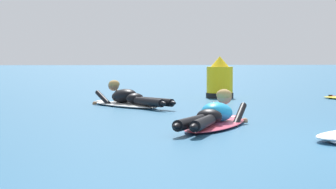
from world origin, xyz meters
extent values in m
plane|color=#235B84|center=(0.00, 10.00, 0.00)|extent=(120.00, 120.00, 0.00)
ellipsoid|color=#E54C66|center=(-2.40, 2.44, 0.04)|extent=(1.44, 2.23, 0.07)
ellipsoid|color=#E54C66|center=(-1.97, 3.39, 0.05)|extent=(0.27, 0.27, 0.06)
ellipsoid|color=#1E9EDB|center=(-2.38, 2.48, 0.20)|extent=(0.65, 0.78, 0.35)
ellipsoid|color=black|center=(-2.55, 2.12, 0.17)|extent=(0.43, 0.40, 0.20)
cylinder|color=black|center=(-2.86, 1.63, 0.14)|extent=(0.53, 0.82, 0.14)
ellipsoid|color=black|center=(-3.06, 1.25, 0.14)|extent=(0.18, 0.24, 0.08)
cylinder|color=black|center=(-2.72, 1.56, 0.14)|extent=(0.44, 0.85, 0.14)
ellipsoid|color=black|center=(-2.87, 1.16, 0.14)|extent=(0.18, 0.24, 0.08)
cylinder|color=black|center=(-2.43, 2.92, 0.12)|extent=(0.34, 0.60, 0.35)
sphere|color=tan|center=(-2.26, 3.28, 0.02)|extent=(0.09, 0.09, 0.09)
cylinder|color=black|center=(-2.04, 2.71, 0.12)|extent=(0.34, 0.60, 0.35)
sphere|color=tan|center=(-1.88, 3.06, 0.02)|extent=(0.09, 0.09, 0.09)
sphere|color=tan|center=(-2.22, 2.85, 0.38)|extent=(0.21, 0.21, 0.21)
ellipsoid|color=#AD894C|center=(-2.23, 2.83, 0.41)|extent=(0.28, 0.27, 0.16)
ellipsoid|color=white|center=(-3.47, 6.39, 0.04)|extent=(1.49, 2.03, 0.07)
ellipsoid|color=white|center=(-3.93, 7.22, 0.05)|extent=(0.28, 0.28, 0.06)
ellipsoid|color=black|center=(-3.49, 6.43, 0.20)|extent=(0.67, 0.78, 0.35)
ellipsoid|color=black|center=(-3.30, 6.09, 0.17)|extent=(0.43, 0.41, 0.20)
cylinder|color=black|center=(-3.08, 5.54, 0.14)|extent=(0.51, 0.86, 0.14)
ellipsoid|color=black|center=(-2.89, 5.14, 0.14)|extent=(0.19, 0.24, 0.08)
cylinder|color=black|center=(-2.94, 5.62, 0.14)|extent=(0.59, 0.82, 0.14)
ellipsoid|color=black|center=(-2.71, 5.24, 0.14)|extent=(0.19, 0.24, 0.08)
cylinder|color=black|center=(-3.86, 6.65, 0.12)|extent=(0.37, 0.56, 0.34)
sphere|color=#8C6647|center=(-4.05, 6.98, 0.02)|extent=(0.09, 0.09, 0.09)
cylinder|color=black|center=(-3.47, 6.84, 0.12)|extent=(0.37, 0.56, 0.34)
sphere|color=#8C6647|center=(-3.65, 7.16, 0.02)|extent=(0.09, 0.09, 0.09)
sphere|color=#8C6647|center=(-3.68, 6.77, 0.38)|extent=(0.21, 0.21, 0.21)
ellipsoid|color=#AD894C|center=(-3.67, 6.76, 0.41)|extent=(0.29, 0.28, 0.16)
cone|color=black|center=(1.22, 8.41, 0.01)|extent=(0.13, 0.13, 0.16)
cylinder|color=yellow|center=(-1.23, 8.87, 0.36)|extent=(0.60, 0.60, 0.71)
cone|color=yellow|center=(-1.23, 8.87, 0.83)|extent=(0.42, 0.42, 0.24)
cylinder|color=black|center=(-1.23, 8.87, 0.06)|extent=(0.63, 0.63, 0.12)
camera|label=1|loc=(-3.97, -6.73, 0.95)|focal=74.26mm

